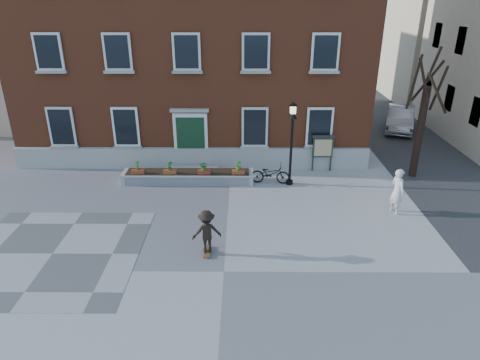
{
  "coord_description": "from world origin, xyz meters",
  "views": [
    {
      "loc": [
        0.6,
        -11.5,
        8.34
      ],
      "look_at": [
        0.5,
        4.0,
        1.5
      ],
      "focal_mm": 32.0,
      "sensor_mm": 36.0,
      "label": 1
    }
  ],
  "objects_px": {
    "skateboarder": "(207,232)",
    "bicycle": "(270,174)",
    "lamp_post": "(292,133)",
    "bystander": "(397,191)",
    "parked_car": "(400,118)",
    "notice_board": "(323,147)"
  },
  "relations": [
    {
      "from": "bicycle",
      "to": "parked_car",
      "type": "relative_size",
      "value": 0.4
    },
    {
      "from": "bystander",
      "to": "lamp_post",
      "type": "height_order",
      "value": "lamp_post"
    },
    {
      "from": "lamp_post",
      "to": "skateboarder",
      "type": "relative_size",
      "value": 2.4
    },
    {
      "from": "lamp_post",
      "to": "notice_board",
      "type": "xyz_separation_m",
      "value": [
        1.78,
        1.66,
        -1.28
      ]
    },
    {
      "from": "bicycle",
      "to": "parked_car",
      "type": "height_order",
      "value": "parked_car"
    },
    {
      "from": "bicycle",
      "to": "notice_board",
      "type": "relative_size",
      "value": 0.98
    },
    {
      "from": "parked_car",
      "to": "skateboarder",
      "type": "height_order",
      "value": "skateboarder"
    },
    {
      "from": "bicycle",
      "to": "notice_board",
      "type": "distance_m",
      "value": 3.2
    },
    {
      "from": "bicycle",
      "to": "skateboarder",
      "type": "height_order",
      "value": "skateboarder"
    },
    {
      "from": "parked_car",
      "to": "notice_board",
      "type": "distance_m",
      "value": 9.53
    },
    {
      "from": "skateboarder",
      "to": "bicycle",
      "type": "bearing_deg",
      "value": 67.08
    },
    {
      "from": "parked_car",
      "to": "notice_board",
      "type": "xyz_separation_m",
      "value": [
        -6.31,
        -7.13,
        0.5
      ]
    },
    {
      "from": "bicycle",
      "to": "parked_car",
      "type": "xyz_separation_m",
      "value": [
        9.0,
        8.67,
        0.28
      ]
    },
    {
      "from": "bicycle",
      "to": "notice_board",
      "type": "xyz_separation_m",
      "value": [
        2.69,
        1.54,
        0.78
      ]
    },
    {
      "from": "bystander",
      "to": "parked_car",
      "type": "bearing_deg",
      "value": -40.78
    },
    {
      "from": "bicycle",
      "to": "skateboarder",
      "type": "xyz_separation_m",
      "value": [
        -2.52,
        -5.96,
        0.37
      ]
    },
    {
      "from": "parked_car",
      "to": "skateboarder",
      "type": "bearing_deg",
      "value": -108.67
    },
    {
      "from": "parked_car",
      "to": "lamp_post",
      "type": "relative_size",
      "value": 1.18
    },
    {
      "from": "lamp_post",
      "to": "bicycle",
      "type": "bearing_deg",
      "value": 172.87
    },
    {
      "from": "skateboarder",
      "to": "notice_board",
      "type": "bearing_deg",
      "value": 55.21
    },
    {
      "from": "lamp_post",
      "to": "bystander",
      "type": "bearing_deg",
      "value": -34.7
    },
    {
      "from": "skateboarder",
      "to": "parked_car",
      "type": "bearing_deg",
      "value": 51.79
    }
  ]
}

